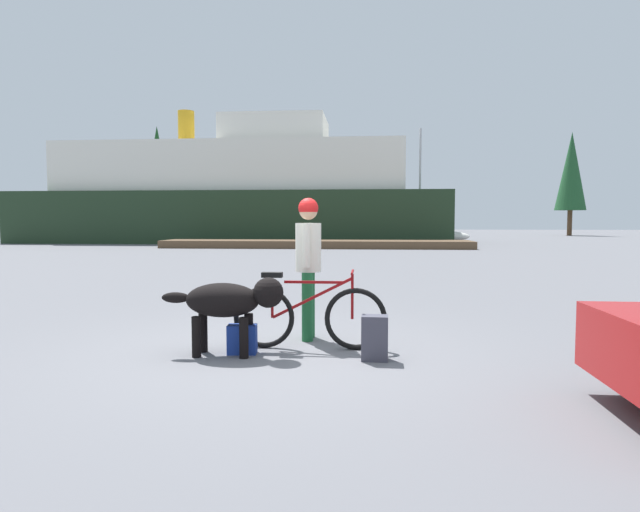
% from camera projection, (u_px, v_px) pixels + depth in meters
% --- Properties ---
extents(ground_plane, '(160.00, 160.00, 0.00)m').
position_uv_depth(ground_plane, '(278.00, 353.00, 6.04)').
color(ground_plane, slate).
extents(bicycle, '(1.78, 0.44, 0.91)m').
position_uv_depth(bicycle, '(308.00, 316.00, 6.23)').
color(bicycle, black).
rests_on(bicycle, ground_plane).
extents(person_cyclist, '(0.32, 0.53, 1.76)m').
position_uv_depth(person_cyclist, '(308.00, 254.00, 6.70)').
color(person_cyclist, '#19592D').
rests_on(person_cyclist, ground_plane).
extents(dog, '(1.37, 0.44, 0.87)m').
position_uv_depth(dog, '(230.00, 302.00, 5.93)').
color(dog, black).
rests_on(dog, ground_plane).
extents(backpack, '(0.29, 0.21, 0.48)m').
position_uv_depth(backpack, '(375.00, 338.00, 5.74)').
color(backpack, '#3F3F4C').
rests_on(backpack, ground_plane).
extents(handbag_pannier, '(0.33, 0.21, 0.33)m').
position_uv_depth(handbag_pannier, '(242.00, 339.00, 6.02)').
color(handbag_pannier, navy).
rests_on(handbag_pannier, ground_plane).
extents(dock_pier, '(16.51, 2.76, 0.40)m').
position_uv_depth(dock_pier, '(316.00, 244.00, 29.06)').
color(dock_pier, brown).
rests_on(dock_pier, ground_plane).
extents(ferry_boat, '(28.12, 8.62, 8.90)m').
position_uv_depth(ferry_boat, '(237.00, 196.00, 36.79)').
color(ferry_boat, '#1E331E').
rests_on(ferry_boat, ground_plane).
extents(sailboat_moored, '(6.36, 1.78, 7.29)m').
position_uv_depth(sailboat_moored, '(419.00, 236.00, 34.58)').
color(sailboat_moored, silver).
rests_on(sailboat_moored, ground_plane).
extents(pine_tree_far_left, '(3.44, 3.44, 11.55)m').
position_uv_depth(pine_tree_far_left, '(158.00, 171.00, 58.03)').
color(pine_tree_far_left, '#4C331E').
rests_on(pine_tree_far_left, ground_plane).
extents(pine_tree_center, '(3.88, 3.88, 11.42)m').
position_uv_depth(pine_tree_center, '(321.00, 170.00, 56.94)').
color(pine_tree_center, '#4C331E').
rests_on(pine_tree_center, ground_plane).
extents(pine_tree_far_right, '(2.86, 2.86, 9.88)m').
position_uv_depth(pine_tree_far_right, '(571.00, 172.00, 51.59)').
color(pine_tree_far_right, '#4C331E').
rests_on(pine_tree_far_right, ground_plane).
extents(pine_tree_mid_back, '(3.62, 3.62, 9.40)m').
position_uv_depth(pine_tree_mid_back, '(347.00, 183.00, 60.94)').
color(pine_tree_mid_back, '#4C331E').
rests_on(pine_tree_mid_back, ground_plane).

